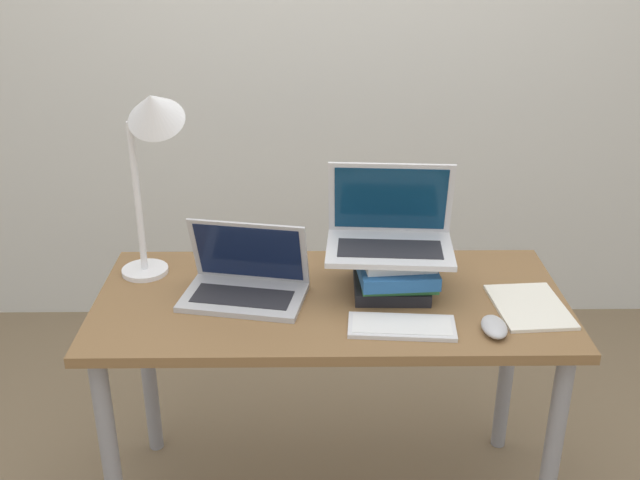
{
  "coord_description": "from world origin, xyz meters",
  "views": [
    {
      "loc": [
        -0.05,
        -1.58,
        1.78
      ],
      "look_at": [
        -0.03,
        0.31,
        0.92
      ],
      "focal_mm": 42.0,
      "sensor_mm": 36.0,
      "label": 1
    }
  ],
  "objects_px": {
    "book_stack": "(394,270)",
    "laptop_left": "(245,282)",
    "wireless_keyboard": "(402,326)",
    "notepad": "(530,307)",
    "laptop_on_books": "(390,232)",
    "mouse": "(494,327)",
    "desk_lamp": "(151,131)"
  },
  "relations": [
    {
      "from": "desk_lamp",
      "to": "laptop_left",
      "type": "bearing_deg",
      "value": -24.76
    },
    {
      "from": "notepad",
      "to": "laptop_on_books",
      "type": "bearing_deg",
      "value": 161.15
    },
    {
      "from": "laptop_on_books",
      "to": "mouse",
      "type": "bearing_deg",
      "value": -45.28
    },
    {
      "from": "book_stack",
      "to": "wireless_keyboard",
      "type": "xyz_separation_m",
      "value": [
        0.0,
        -0.22,
        -0.06
      ]
    },
    {
      "from": "laptop_left",
      "to": "desk_lamp",
      "type": "xyz_separation_m",
      "value": [
        -0.25,
        0.12,
        0.41
      ]
    },
    {
      "from": "desk_lamp",
      "to": "book_stack",
      "type": "bearing_deg",
      "value": -6.93
    },
    {
      "from": "laptop_left",
      "to": "notepad",
      "type": "xyz_separation_m",
      "value": [
        0.8,
        -0.08,
        -0.04
      ]
    },
    {
      "from": "notepad",
      "to": "laptop_left",
      "type": "bearing_deg",
      "value": 174.15
    },
    {
      "from": "desk_lamp",
      "to": "laptop_on_books",
      "type": "bearing_deg",
      "value": -5.74
    },
    {
      "from": "laptop_left",
      "to": "mouse",
      "type": "xyz_separation_m",
      "value": [
        0.67,
        -0.21,
        -0.03
      ]
    },
    {
      "from": "wireless_keyboard",
      "to": "mouse",
      "type": "bearing_deg",
      "value": -4.97
    },
    {
      "from": "notepad",
      "to": "desk_lamp",
      "type": "xyz_separation_m",
      "value": [
        -1.05,
        0.2,
        0.45
      ]
    },
    {
      "from": "laptop_on_books",
      "to": "desk_lamp",
      "type": "relative_size",
      "value": 0.61
    },
    {
      "from": "wireless_keyboard",
      "to": "desk_lamp",
      "type": "relative_size",
      "value": 0.48
    },
    {
      "from": "laptop_left",
      "to": "laptop_on_books",
      "type": "height_order",
      "value": "laptop_on_books"
    },
    {
      "from": "wireless_keyboard",
      "to": "notepad",
      "type": "height_order",
      "value": "wireless_keyboard"
    },
    {
      "from": "notepad",
      "to": "desk_lamp",
      "type": "height_order",
      "value": "desk_lamp"
    },
    {
      "from": "laptop_on_books",
      "to": "desk_lamp",
      "type": "height_order",
      "value": "desk_lamp"
    },
    {
      "from": "notepad",
      "to": "wireless_keyboard",
      "type": "bearing_deg",
      "value": -163.99
    },
    {
      "from": "laptop_on_books",
      "to": "mouse",
      "type": "height_order",
      "value": "laptop_on_books"
    },
    {
      "from": "laptop_left",
      "to": "mouse",
      "type": "bearing_deg",
      "value": -17.33
    },
    {
      "from": "notepad",
      "to": "desk_lamp",
      "type": "distance_m",
      "value": 1.16
    },
    {
      "from": "laptop_on_books",
      "to": "desk_lamp",
      "type": "xyz_separation_m",
      "value": [
        -0.67,
        0.07,
        0.28
      ]
    },
    {
      "from": "book_stack",
      "to": "wireless_keyboard",
      "type": "distance_m",
      "value": 0.23
    },
    {
      "from": "desk_lamp",
      "to": "wireless_keyboard",
      "type": "bearing_deg",
      "value": -24.08
    },
    {
      "from": "laptop_left",
      "to": "laptop_on_books",
      "type": "relative_size",
      "value": 1.01
    },
    {
      "from": "book_stack",
      "to": "laptop_left",
      "type": "bearing_deg",
      "value": -175.49
    },
    {
      "from": "laptop_left",
      "to": "notepad",
      "type": "bearing_deg",
      "value": -5.85
    },
    {
      "from": "book_stack",
      "to": "laptop_on_books",
      "type": "relative_size",
      "value": 0.74
    },
    {
      "from": "laptop_on_books",
      "to": "wireless_keyboard",
      "type": "bearing_deg",
      "value": -86.36
    },
    {
      "from": "wireless_keyboard",
      "to": "notepad",
      "type": "bearing_deg",
      "value": 16.01
    },
    {
      "from": "laptop_on_books",
      "to": "notepad",
      "type": "height_order",
      "value": "laptop_on_books"
    }
  ]
}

